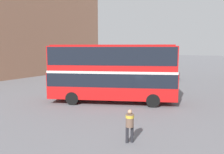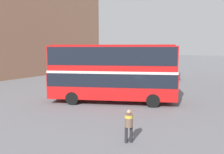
% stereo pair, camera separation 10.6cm
% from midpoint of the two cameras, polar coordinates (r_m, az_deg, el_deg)
% --- Properties ---
extents(ground_plane, '(240.00, 240.00, 0.00)m').
position_cam_midpoint_polar(ground_plane, '(19.04, 5.43, -6.73)').
color(ground_plane, slate).
extents(double_decker_bus, '(10.71, 6.97, 4.97)m').
position_cam_midpoint_polar(double_decker_bus, '(18.57, -0.16, 1.87)').
color(double_decker_bus, red).
rests_on(double_decker_bus, ground_plane).
extents(pedestrian_foreground, '(0.59, 0.59, 1.71)m').
position_cam_midpoint_polar(pedestrian_foreground, '(11.11, 4.37, -11.76)').
color(pedestrian_foreground, '#232328').
rests_on(pedestrian_foreground, ground_plane).
extents(parked_car_kerb_near, '(4.43, 2.47, 1.69)m').
position_cam_midpoint_polar(parked_car_kerb_near, '(29.29, 4.13, 0.07)').
color(parked_car_kerb_near, maroon).
rests_on(parked_car_kerb_near, ground_plane).
extents(parked_car_kerb_far, '(4.33, 2.30, 1.56)m').
position_cam_midpoint_polar(parked_car_kerb_far, '(33.21, 13.45, 0.70)').
color(parked_car_kerb_far, slate).
rests_on(parked_car_kerb_far, ground_plane).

